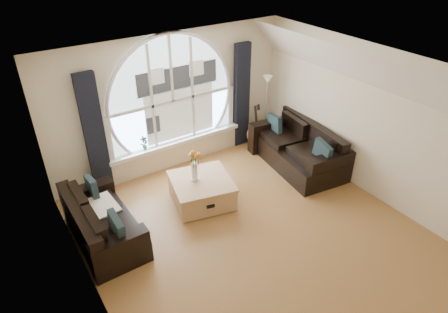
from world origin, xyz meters
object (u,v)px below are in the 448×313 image
vase_flowers (194,161)px  potted_plant (144,143)px  guitar (254,125)px  sofa_left (103,220)px  coffee_chest (202,190)px  floor_lamp (266,111)px  sofa_right (297,149)px

vase_flowers → potted_plant: vase_flowers is taller
vase_flowers → guitar: vase_flowers is taller
sofa_left → vase_flowers: bearing=1.8°
coffee_chest → guitar: bearing=41.8°
floor_lamp → guitar: (-0.30, 0.01, -0.27)m
coffee_chest → sofa_left: bearing=-166.9°
sofa_left → sofa_right: bearing=-1.4°
sofa_left → floor_lamp: (4.10, 1.09, 0.40)m
sofa_left → vase_flowers: vase_flowers is taller
sofa_left → sofa_right: 4.04m
floor_lamp → potted_plant: (-2.76, 0.31, -0.10)m
sofa_left → potted_plant: (1.34, 1.40, 0.30)m
sofa_right → sofa_left: bearing=-173.1°
sofa_right → potted_plant: bearing=159.5°
sofa_left → vase_flowers: (1.71, 0.08, 0.46)m
potted_plant → guitar: bearing=-6.9°
floor_lamp → guitar: 0.40m
floor_lamp → coffee_chest: bearing=-154.7°
sofa_right → coffee_chest: size_ratio=1.91×
vase_flowers → sofa_left: bearing=-177.5°
sofa_right → floor_lamp: 1.21m
potted_plant → sofa_right: bearing=-28.1°
sofa_right → coffee_chest: bearing=-173.6°
sofa_left → coffee_chest: bearing=-0.9°
floor_lamp → guitar: bearing=178.9°
sofa_right → guitar: guitar is taller
sofa_right → vase_flowers: size_ratio=2.83×
guitar → floor_lamp: bearing=3.4°
guitar → potted_plant: size_ratio=3.59×
vase_flowers → potted_plant: (-0.36, 1.32, -0.16)m
sofa_right → floor_lamp: (0.06, 1.14, 0.40)m
sofa_left → sofa_right: size_ratio=0.87×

